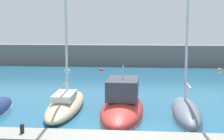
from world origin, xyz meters
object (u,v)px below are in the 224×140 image
sailboat_slate_fourth (186,111)px  mooring_buoy_orange (220,71)px  motorboat_red_third (122,105)px  mooring_buoy_red (101,70)px  mooring_buoy_white (67,71)px  sailboat_sand_second (66,102)px  dock_bollard (22,129)px

sailboat_slate_fourth → mooring_buoy_orange: bearing=-17.3°
motorboat_red_third → sailboat_slate_fourth: bearing=-93.3°
mooring_buoy_red → mooring_buoy_white: bearing=-164.0°
sailboat_sand_second → mooring_buoy_white: bearing=10.8°
motorboat_red_third → mooring_buoy_orange: (10.93, 21.40, -0.53)m
sailboat_slate_fourth → dock_bollard: (-8.39, -5.31, 0.32)m
sailboat_sand_second → motorboat_red_third: size_ratio=2.15×
sailboat_sand_second → dock_bollard: bearing=172.1°
sailboat_sand_second → mooring_buoy_red: size_ratio=33.14×
mooring_buoy_orange → dock_bollard: dock_bollard is taller
sailboat_slate_fourth → mooring_buoy_white: bearing=32.1°
mooring_buoy_red → mooring_buoy_white: 4.24m
motorboat_red_third → dock_bollard: size_ratio=18.61×
motorboat_red_third → mooring_buoy_red: 20.62m
sailboat_sand_second → dock_bollard: 6.30m
sailboat_slate_fourth → sailboat_sand_second: bearing=83.6°
mooring_buoy_orange → mooring_buoy_red: bearing=-175.5°
mooring_buoy_red → mooring_buoy_white: size_ratio=0.76×
mooring_buoy_white → mooring_buoy_orange: bearing=7.0°
sailboat_slate_fourth → mooring_buoy_red: sailboat_slate_fourth is taller
motorboat_red_third → mooring_buoy_orange: bearing=-26.2°
mooring_buoy_white → dock_bollard: bearing=-81.9°
sailboat_sand_second → dock_bollard: sailboat_sand_second is taller
sailboat_sand_second → mooring_buoy_red: 19.58m
sailboat_slate_fourth → mooring_buoy_orange: 22.79m
sailboat_sand_second → mooring_buoy_white: size_ratio=25.31×
sailboat_sand_second → mooring_buoy_white: (-4.17, 18.41, -0.52)m
sailboat_sand_second → mooring_buoy_orange: (14.73, 20.73, -0.52)m
mooring_buoy_orange → mooring_buoy_white: mooring_buoy_white is taller
mooring_buoy_orange → dock_bollard: 31.08m
mooring_buoy_white → dock_bollard: (3.51, -24.67, 0.65)m
mooring_buoy_orange → sailboat_sand_second: bearing=-125.4°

